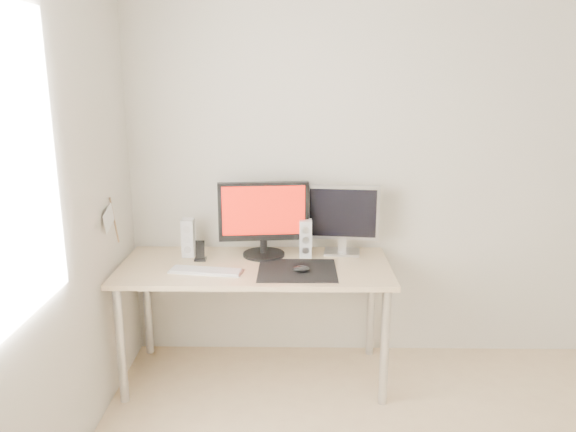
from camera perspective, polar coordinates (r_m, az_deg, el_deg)
name	(u,v)px	position (r m, az deg, el deg)	size (l,w,h in m)	color
wall_back	(405,168)	(3.63, 11.79, 4.80)	(3.50, 3.50, 0.00)	silver
mousepad	(297,270)	(3.24, 0.95, -5.54)	(0.45, 0.40, 0.00)	black
mouse	(301,269)	(3.21, 1.31, -5.40)	(0.10, 0.06, 0.04)	black
desk	(255,277)	(3.37, -3.36, -6.22)	(1.60, 0.70, 0.73)	#D1B587
main_monitor	(264,216)	(3.42, -2.50, -0.03)	(0.55, 0.29, 0.47)	black
second_monitor	(343,216)	(3.49, 5.59, -0.02)	(0.45, 0.18, 0.43)	silver
speaker_left	(188,238)	(3.51, -10.09, -2.19)	(0.07, 0.09, 0.23)	white
speaker_right	(306,238)	(3.45, 1.79, -2.29)	(0.07, 0.09, 0.23)	silver
keyboard	(206,271)	(3.25, -8.33, -5.53)	(0.43, 0.18, 0.02)	silver
phone_dock	(200,254)	(3.44, -8.90, -3.87)	(0.07, 0.06, 0.12)	black
pennant	(111,219)	(3.27, -17.57, -0.25)	(0.01, 0.23, 0.29)	#A57F54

